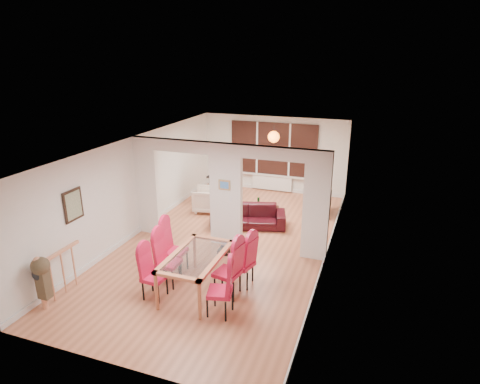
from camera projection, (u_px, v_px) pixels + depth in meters
The scene contains 24 objects.
floor at pixel (227, 244), 10.20m from camera, with size 5.00×9.00×0.01m, color #C2714E.
room_walls at pixel (226, 195), 9.78m from camera, with size 5.00×9.00×2.60m, color silver, non-canonical shape.
divider_wall at pixel (226, 195), 9.78m from camera, with size 5.00×0.18×2.60m, color white.
bay_window_blinds at pixel (273, 149), 13.67m from camera, with size 3.00×0.08×1.80m, color black.
radiator at pixel (272, 183), 14.02m from camera, with size 1.40×0.08×0.50m, color white.
pendant_light at pixel (274, 137), 12.35m from camera, with size 0.36×0.36×0.36m, color orange.
stair_newel at pixel (61, 270), 7.87m from camera, with size 0.40×1.20×1.10m, color tan, non-canonical shape.
wall_poster at pixel (73, 205), 8.31m from camera, with size 0.04×0.52×0.67m, color gray.
pillar_photo at pixel (224, 185), 9.59m from camera, with size 0.30×0.03×0.25m, color #4C8CD8.
dining_table at pixel (197, 273), 8.04m from camera, with size 0.98×1.75×0.82m, color #BC6945, non-canonical shape.
dining_chair_la at pixel (154, 274), 7.79m from camera, with size 0.42×0.42×1.04m, color red, non-canonical shape.
dining_chair_lb at pixel (168, 260), 8.25m from camera, with size 0.45×0.45×1.12m, color red, non-canonical shape.
dining_chair_lc at pixel (175, 248), 8.70m from camera, with size 0.46×0.46×1.15m, color red, non-canonical shape.
dining_chair_ra at pixel (220, 288), 7.28m from camera, with size 0.44×0.44×1.10m, color red, non-canonical shape.
dining_chair_rb at pixel (227, 269), 7.85m from camera, with size 0.47×0.47×1.17m, color red, non-canonical shape.
dining_chair_rc at pixel (242, 261), 8.23m from camera, with size 0.44×0.44×1.11m, color red, non-canonical shape.
sofa at pixel (248, 216), 11.15m from camera, with size 2.05×0.80×0.60m, color black.
armchair at pixel (207, 199), 12.22m from camera, with size 0.81×0.79×0.74m, color #F6E1D0.
person at pixel (213, 180), 12.55m from camera, with size 0.40×0.61×1.66m, color black.
television at pixel (323, 204), 12.04m from camera, with size 0.14×1.05×0.60m, color black.
coffee_table at pixel (261, 210), 12.10m from camera, with size 0.98×0.49×0.22m, color #371812, non-canonical shape.
bottle at pixel (258, 201), 12.10m from camera, with size 0.07×0.07×0.27m, color #143F19.
bowl at pixel (258, 204), 12.15m from camera, with size 0.20×0.20×0.05m, color #371812.
shoes at pixel (224, 251), 9.70m from camera, with size 0.26×0.28×0.11m, color black, non-canonical shape.
Camera 1 is at (3.38, -8.58, 4.57)m, focal length 30.00 mm.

